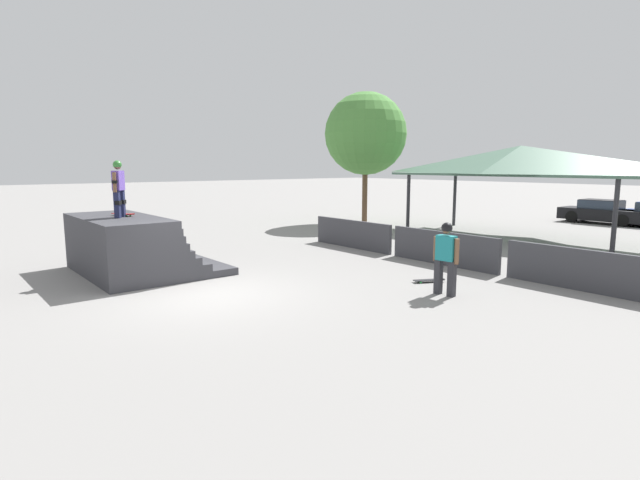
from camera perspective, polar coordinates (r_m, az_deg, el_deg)
The scene contains 10 objects.
ground_plane at distance 12.43m, azimuth -12.83°, elevation -6.14°, with size 160.00×160.00×0.00m, color gray.
quarter_pipe_ramp at distance 15.40m, azimuth -20.88°, elevation -0.86°, with size 4.33×3.55×1.66m.
skater_on_deck at distance 14.93m, azimuth -22.04°, elevation 5.86°, with size 0.61×0.54×1.57m.
skateboard_on_deck at distance 15.39m, azimuth -21.54°, elevation 2.78°, with size 0.81×0.46×0.09m.
bystander_walking at distance 12.28m, azimuth 14.20°, elevation -1.43°, with size 0.69×0.26×1.77m.
skateboard_on_ground at distance 13.72m, azimuth 12.45°, elevation -4.49°, with size 0.56×0.85×0.09m.
barrier_fence at distance 16.11m, azimuth 13.89°, elevation -0.92°, with size 12.40×0.12×1.05m.
pavilion_shelter at distance 22.73m, azimuth 21.90°, elevation 8.38°, with size 10.58×4.23×3.91m.
tree_beside_pavilion at distance 26.95m, azimuth 5.23°, elevation 11.99°, with size 4.32×4.32×6.90m.
parked_car_black at distance 30.72m, azimuth 29.55°, elevation 2.77°, with size 4.16×1.68×1.27m.
Camera 1 is at (10.84, -5.24, 3.11)m, focal length 28.00 mm.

